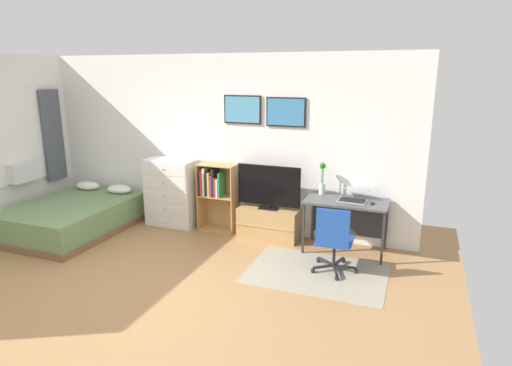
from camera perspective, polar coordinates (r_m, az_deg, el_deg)
ground_plane at (r=5.24m, az=-16.53°, el=-13.75°), size 7.20×7.20×0.00m
wall_back_with_posters at (r=6.79m, az=-4.82°, el=5.32°), size 6.12×0.09×2.70m
area_rug at (r=5.54m, az=8.02°, el=-11.62°), size 1.70×1.20×0.01m
bed at (r=7.37m, az=-22.95°, el=-4.05°), size 1.51×2.01×0.59m
dresser at (r=7.08m, az=-11.05°, el=-1.25°), size 0.81×0.46×1.09m
bookshelf at (r=6.76m, az=-5.40°, el=-1.06°), size 0.60×0.30×1.06m
tv_stand at (r=6.50m, az=1.70°, el=-5.32°), size 0.91×0.41×0.46m
television at (r=6.31m, az=1.67°, el=-0.56°), size 0.96×0.16×0.66m
desk at (r=6.09m, az=11.95°, el=-3.28°), size 1.11×0.60×0.74m
office_chair at (r=5.38m, az=10.22°, el=-7.24°), size 0.56×0.58×0.86m
laptop at (r=6.02m, az=12.80°, el=-1.57°), size 0.40×0.43×0.16m
computer_mouse at (r=5.89m, az=15.09°, el=-2.55°), size 0.06×0.10×0.03m
bamboo_vase at (r=6.16m, az=8.75°, el=0.58°), size 0.09×0.11×0.46m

